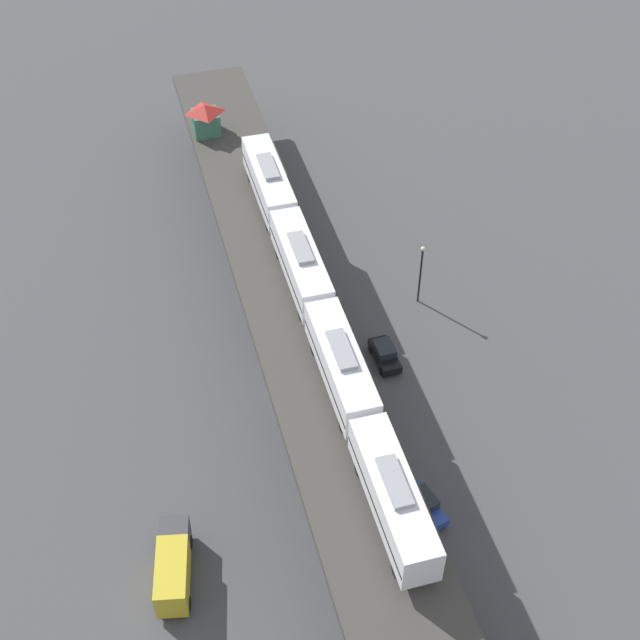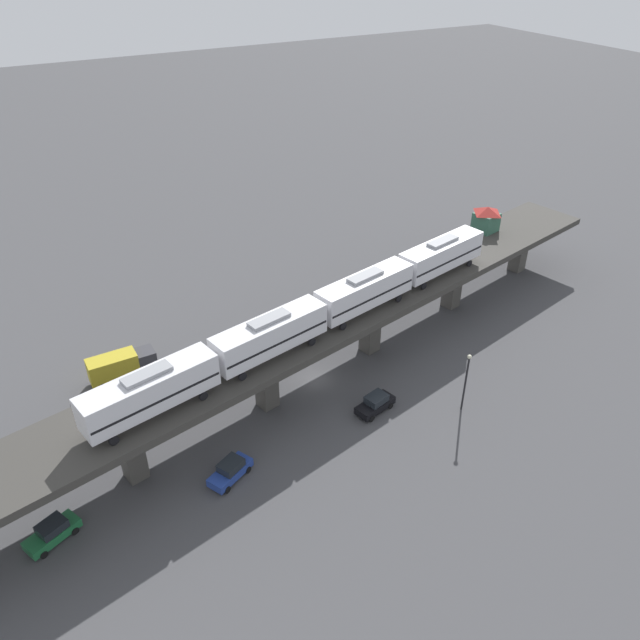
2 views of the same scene
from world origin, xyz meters
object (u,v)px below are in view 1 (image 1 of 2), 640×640
(subway_train, at_px, (320,311))
(signal_hut, at_px, (206,118))
(street_car_black, at_px, (385,354))
(delivery_truck, at_px, (173,566))
(street_car_blue, at_px, (424,505))
(street_lamp, at_px, (421,270))

(subway_train, xyz_separation_m, signal_hut, (11.08, -31.38, -0.74))
(street_car_black, relative_size, delivery_truck, 0.65)
(subway_train, relative_size, delivery_truck, 6.77)
(subway_train, distance_m, street_car_black, 11.13)
(subway_train, bearing_deg, street_car_blue, 119.85)
(signal_hut, bearing_deg, street_car_blue, 112.74)
(signal_hut, xyz_separation_m, street_lamp, (-21.27, 20.23, -4.84))
(subway_train, xyz_separation_m, street_car_black, (-6.11, -3.17, -8.75))
(signal_hut, distance_m, street_lamp, 29.75)
(signal_hut, bearing_deg, street_lamp, 136.44)
(subway_train, height_order, signal_hut, subway_train)
(street_car_black, bearing_deg, street_car_blue, 95.34)
(street_car_blue, distance_m, delivery_truck, 19.92)
(street_car_blue, height_order, street_car_black, same)
(street_car_blue, bearing_deg, delivery_truck, 14.79)
(subway_train, relative_size, signal_hut, 12.75)
(street_car_black, bearing_deg, signal_hut, -58.63)
(street_car_blue, bearing_deg, street_car_black, -84.66)
(street_lamp, bearing_deg, street_car_blue, 84.10)
(subway_train, height_order, street_lamp, subway_train)
(street_car_blue, bearing_deg, subway_train, -60.15)
(street_car_blue, xyz_separation_m, street_car_black, (1.54, -16.51, 0.00))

